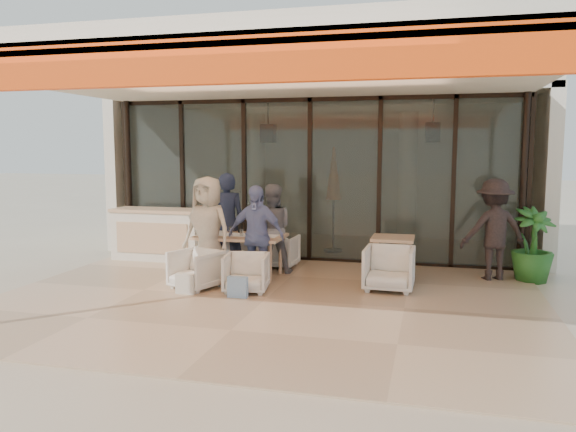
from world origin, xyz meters
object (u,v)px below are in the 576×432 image
Objects in this scene: dining_table at (240,238)px; potted_palm at (532,245)px; chair_far_left at (237,247)px; diner_cream at (208,230)px; diner_navy at (227,222)px; chair_far_right at (279,250)px; side_chair at (389,267)px; host_counter at (159,234)px; chair_near_right at (246,271)px; side_table at (393,243)px; standing_woman at (494,230)px; diner_grey at (271,229)px; diner_periwinkle at (256,235)px; chair_near_left at (196,268)px.

potted_palm is (4.83, 0.93, -0.06)m from dining_table.
diner_cream is at bearing 75.73° from chair_far_left.
chair_far_right is at bearing -166.30° from diner_navy.
side_chair is (2.98, -0.75, -0.51)m from diner_navy.
host_counter is at bearing 2.23° from chair_far_right.
side_chair is 2.59m from potted_palm.
diner_cream is at bearing 140.12° from chair_near_right.
diner_cream is at bearing -163.14° from side_table.
diner_navy reaches higher than standing_woman.
diner_grey reaches higher than side_chair.
diner_grey is 3.80m from standing_woman.
chair_far_left reaches higher than chair_far_right.
dining_table is 0.84× the size of diner_navy.
chair_far_right is 0.87× the size of side_chair.
standing_woman is (6.27, -0.13, 0.33)m from host_counter.
side_table is at bearing 28.19° from diner_periwinkle.
standing_woman is at bearing 164.71° from chair_far_left.
side_chair is (0.00, -0.75, -0.25)m from side_table.
standing_woman reaches higher than diner_periwinkle.
diner_navy is 1.44× the size of potted_palm.
standing_woman reaches higher than potted_palm.
host_counter is at bearing -15.91° from chair_far_left.
diner_cream reaches higher than dining_table.
host_counter is at bearing 151.36° from chair_near_left.
host_counter is 2.38× the size of side_chair.
side_chair is at bearing 142.97° from chair_far_left.
diner_grey is at bearing -173.66° from potted_palm.
dining_table is at bearing -25.65° from host_counter.
diner_periwinkle is (0.43, -0.46, 0.14)m from dining_table.
chair_near_right is (0.43, -0.96, -0.35)m from dining_table.
potted_palm is at bearing 168.50° from diner_grey.
diner_navy is 1.04× the size of standing_woman.
dining_table is 2.21× the size of chair_far_right.
side_chair is at bearing -151.37° from potted_palm.
potted_palm is (4.40, -0.01, 0.29)m from chair_far_right.
chair_near_left is at bearing 75.73° from chair_far_left.
dining_table reaches higher than chair_near_right.
standing_woman is at bearing 14.20° from side_table.
chair_far_right is at bearing 166.86° from side_table.
host_counter is 2.30m from dining_table.
chair_near_right is at bearing -156.77° from potted_palm.
standing_woman is at bearing 24.52° from diner_periwinkle.
chair_far_left is 1.90m from chair_near_left.
side_table is (2.98, 1.40, 0.29)m from chair_near_left.
potted_palm reaches higher than chair_near_right.
chair_near_left is at bearing -77.64° from diner_cream.
chair_near_left is 0.93× the size of side_table.
side_table is 0.60× the size of potted_palm.
chair_far_left is 3.03m from side_table.
host_counter is 1.15× the size of diner_grey.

